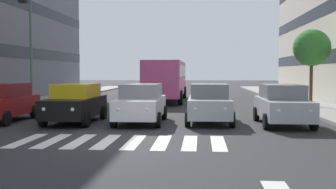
# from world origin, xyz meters

# --- Properties ---
(ground_plane) EXTENTS (180.00, 180.00, 0.00)m
(ground_plane) POSITION_xyz_m (0.00, 0.00, 0.00)
(ground_plane) COLOR #2D2D30
(crosswalk_markings) EXTENTS (6.75, 2.80, 0.01)m
(crosswalk_markings) POSITION_xyz_m (0.00, 0.00, 0.00)
(crosswalk_markings) COLOR silver
(crosswalk_markings) RESTS_ON ground_plane
(car_0) EXTENTS (2.02, 4.44, 1.72)m
(car_0) POSITION_xyz_m (-6.04, -4.61, 0.89)
(car_0) COLOR #B2B7BC
(car_0) RESTS_ON ground_plane
(car_1) EXTENTS (2.02, 4.44, 1.72)m
(car_1) POSITION_xyz_m (-2.96, -5.19, 0.89)
(car_1) COLOR #B2B7BC
(car_1) RESTS_ON ground_plane
(car_2) EXTENTS (2.02, 4.44, 1.72)m
(car_2) POSITION_xyz_m (0.03, -4.79, 0.89)
(car_2) COLOR silver
(car_2) RESTS_ON ground_plane
(car_3) EXTENTS (2.02, 4.44, 1.72)m
(car_3) POSITION_xyz_m (2.93, -4.67, 0.89)
(car_3) COLOR black
(car_3) RESTS_ON ground_plane
(car_4) EXTENTS (2.02, 4.44, 1.72)m
(car_4) POSITION_xyz_m (6.35, -4.75, 0.89)
(car_4) COLOR maroon
(car_4) RESTS_ON ground_plane
(bus_behind_traffic) EXTENTS (2.78, 10.50, 3.00)m
(bus_behind_traffic) POSITION_xyz_m (0.03, -17.97, 1.86)
(bus_behind_traffic) COLOR #DB5193
(bus_behind_traffic) RESTS_ON ground_plane
(street_lamp_left) EXTENTS (2.57, 0.28, 6.50)m
(street_lamp_left) POSITION_xyz_m (-8.32, -5.68, 4.14)
(street_lamp_left) COLOR #4C6B56
(street_lamp_left) RESTS_ON sidewalk_left
(street_lamp_right) EXTENTS (3.03, 0.28, 7.41)m
(street_lamp_right) POSITION_xyz_m (8.26, -13.58, 4.67)
(street_lamp_right) COLOR #4C6B56
(street_lamp_right) RESTS_ON sidewalk_right
(street_tree_2) EXTENTS (2.24, 2.24, 4.69)m
(street_tree_2) POSITION_xyz_m (-9.31, -12.59, 3.69)
(street_tree_2) COLOR #513823
(street_tree_2) RESTS_ON sidewalk_left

